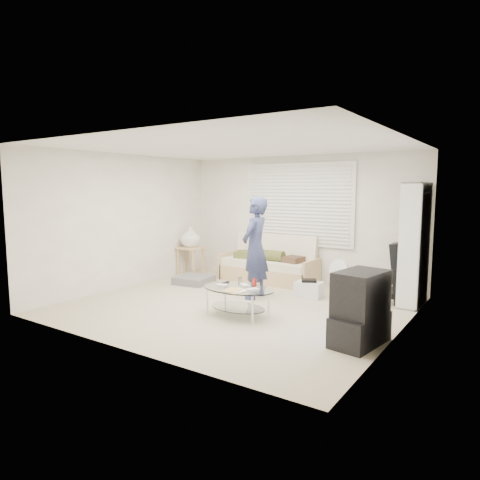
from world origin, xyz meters
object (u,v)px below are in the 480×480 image
Objects in this scene: bookshelf at (414,244)px; tv_unit at (360,309)px; coffee_table at (238,293)px; futon_sofa at (269,266)px.

bookshelf is 2.20× the size of tv_unit.
bookshelf is 2.27m from tv_unit.
tv_unit is at bearing -93.25° from bookshelf.
tv_unit is 0.78× the size of coffee_table.
bookshelf is at bearing 46.27° from coffee_table.
tv_unit is at bearing -4.04° from coffee_table.
futon_sofa is at bearing 175.66° from bookshelf.
coffee_table is (-1.98, -2.07, -0.64)m from bookshelf.
bookshelf is 1.72× the size of coffee_table.
bookshelf reaches higher than tv_unit.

